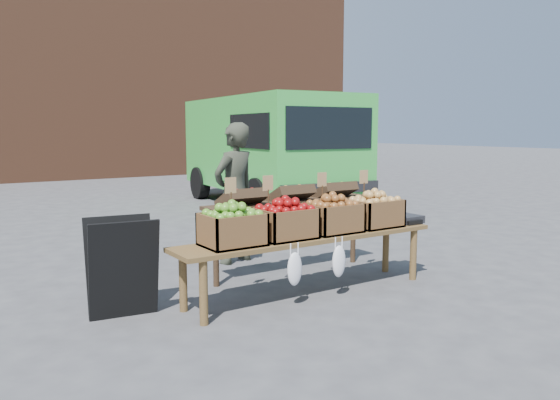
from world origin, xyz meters
TOP-DOWN VIEW (x-y plane):
  - ground at (0.00, 0.00)m, footprint 80.00×80.00m
  - brick_building at (0.00, 15.00)m, footprint 24.00×4.00m
  - delivery_van at (3.46, 5.23)m, footprint 2.70×5.07m
  - vendor at (0.43, 1.21)m, footprint 0.68×0.55m
  - chalkboard_sign at (-1.27, 0.08)m, footprint 0.60×0.38m
  - back_table at (0.68, 0.44)m, footprint 2.10×0.44m
  - display_bench at (0.40, -0.28)m, footprint 2.70×0.56m
  - crate_golden_apples at (-0.42, -0.28)m, footprint 0.50×0.40m
  - crate_russet_pears at (0.13, -0.28)m, footprint 0.50×0.40m
  - crate_red_apples at (0.68, -0.28)m, footprint 0.50×0.40m
  - crate_green_apples at (1.23, -0.28)m, footprint 0.50×0.40m
  - weighing_scale at (1.65, -0.28)m, footprint 0.34×0.30m

SIDE VIEW (x-z plane):
  - ground at x=0.00m, z-range 0.00..0.00m
  - display_bench at x=0.40m, z-range 0.00..0.57m
  - chalkboard_sign at x=-1.27m, z-range 0.00..0.85m
  - back_table at x=0.68m, z-range 0.00..1.04m
  - weighing_scale at x=1.65m, z-range 0.57..0.65m
  - crate_golden_apples at x=-0.42m, z-range 0.57..0.85m
  - crate_russet_pears at x=0.13m, z-range 0.57..0.85m
  - crate_red_apples at x=0.68m, z-range 0.57..0.85m
  - crate_green_apples at x=1.23m, z-range 0.57..0.85m
  - vendor at x=0.43m, z-range 0.00..1.64m
  - delivery_van at x=3.46m, z-range 0.00..2.19m
  - brick_building at x=0.00m, z-range 0.00..10.00m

